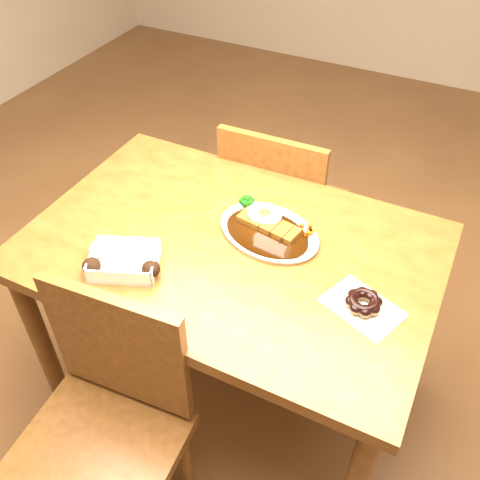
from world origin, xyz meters
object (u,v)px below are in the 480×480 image
at_px(table, 231,268).
at_px(chair_far, 280,209).
at_px(chair_near, 105,427).
at_px(katsu_curry_plate, 268,228).
at_px(pon_de_ring, 363,303).
at_px(donut_box, 122,260).

distance_m(table, chair_far, 0.56).
relative_size(chair_near, katsu_curry_plate, 2.40).
relative_size(chair_far, chair_near, 1.00).
distance_m(table, pon_de_ring, 0.44).
bearing_deg(chair_far, donut_box, 75.71).
height_order(katsu_curry_plate, donut_box, katsu_curry_plate).
relative_size(donut_box, pon_de_ring, 0.98).
bearing_deg(table, chair_far, 96.06).
bearing_deg(katsu_curry_plate, chair_near, -106.47).
height_order(donut_box, pon_de_ring, donut_box).
height_order(table, chair_near, chair_near).
distance_m(katsu_curry_plate, pon_de_ring, 0.38).
distance_m(chair_near, donut_box, 0.45).
xyz_separation_m(donut_box, pon_de_ring, (0.64, 0.15, -0.01)).
height_order(table, pon_de_ring, pon_de_ring).
relative_size(chair_far, pon_de_ring, 3.75).
bearing_deg(chair_far, pon_de_ring, 126.75).
distance_m(chair_far, pon_de_ring, 0.82).
xyz_separation_m(chair_near, pon_de_ring, (0.53, 0.47, 0.29)).
distance_m(chair_far, chair_near, 1.07).
distance_m(katsu_curry_plate, donut_box, 0.44).
bearing_deg(donut_box, katsu_curry_plate, 46.15).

